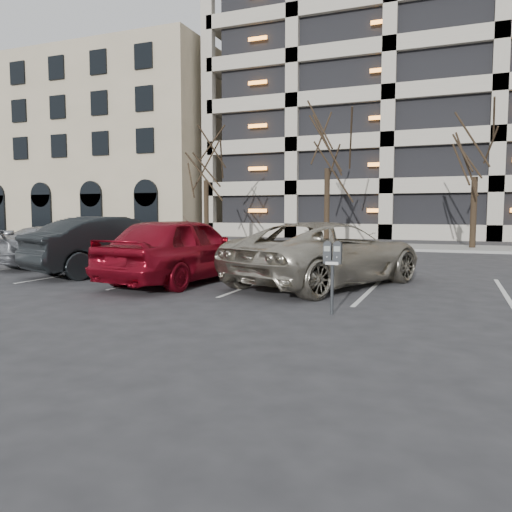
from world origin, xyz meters
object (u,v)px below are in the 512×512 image
object	(u,v)px
tree_a	(206,142)
tree_b	(328,120)
car_red	(182,249)
car_silver	(63,246)
tree_c	(477,132)
car_dark	(115,245)
parking_meter	(332,260)
suv_silver	(328,254)

from	to	relation	value
tree_a	tree_b	world-z (taller)	tree_b
car_red	car_silver	bearing A→B (deg)	-12.50
tree_c	car_dark	world-z (taller)	tree_c
tree_c	car_silver	distance (m)	18.63
tree_b	tree_c	size ratio (longest dim) A/B	1.18
car_dark	car_silver	size ratio (longest dim) A/B	1.10
tree_a	parking_meter	distance (m)	21.00
car_dark	tree_a	bearing A→B (deg)	-50.55
parking_meter	tree_c	bearing A→B (deg)	78.28
parking_meter	suv_silver	bearing A→B (deg)	102.18
suv_silver	parking_meter	bearing A→B (deg)	128.05
tree_c	car_red	distance (m)	16.90
car_red	car_silver	world-z (taller)	car_red
parking_meter	car_red	distance (m)	5.13
tree_c	suv_silver	world-z (taller)	tree_c
tree_a	car_red	distance (m)	16.77
tree_b	car_silver	distance (m)	15.06
suv_silver	car_red	world-z (taller)	car_red
suv_silver	tree_a	bearing A→B (deg)	-29.53
tree_a	car_dark	world-z (taller)	tree_a
parking_meter	car_dark	world-z (taller)	car_dark
tree_c	suv_silver	bearing A→B (deg)	-105.21
tree_b	tree_c	distance (m)	7.07
suv_silver	car_silver	distance (m)	9.18
car_dark	tree_c	bearing A→B (deg)	-103.31
tree_a	car_red	size ratio (longest dim) A/B	1.61
tree_a	car_red	world-z (taller)	tree_a
tree_c	car_dark	bearing A→B (deg)	-126.36
parking_meter	car_silver	bearing A→B (deg)	153.38
parking_meter	car_dark	bearing A→B (deg)	151.45
tree_b	tree_a	bearing A→B (deg)	180.00
tree_a	parking_meter	world-z (taller)	tree_a
tree_b	car_silver	bearing A→B (deg)	-114.81
tree_c	car_silver	bearing A→B (deg)	-135.50
suv_silver	car_red	distance (m)	3.64
car_dark	car_silver	world-z (taller)	car_dark
tree_b	suv_silver	distance (m)	15.16
suv_silver	tree_c	bearing A→B (deg)	-81.73
tree_a	parking_meter	xyz separation A→B (m)	(11.19, -17.12, -4.79)
car_silver	tree_c	bearing A→B (deg)	-118.59
parking_meter	car_silver	distance (m)	10.99
tree_c	car_red	size ratio (longest dim) A/B	1.54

